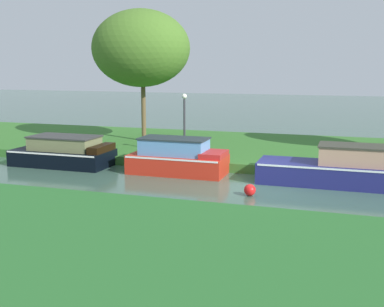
# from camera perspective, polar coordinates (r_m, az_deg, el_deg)

# --- Properties ---
(ground_plane) EXTENTS (120.00, 120.00, 0.00)m
(ground_plane) POSITION_cam_1_polar(r_m,az_deg,el_deg) (18.96, 7.10, -3.77)
(ground_plane) COLOR #3C5D4C
(riverbank_far) EXTENTS (72.00, 10.00, 0.40)m
(riverbank_far) POSITION_cam_1_polar(r_m,az_deg,el_deg) (25.69, 10.10, 0.30)
(riverbank_far) COLOR #326C28
(riverbank_far) RESTS_ON ground_plane
(riverbank_near) EXTENTS (72.00, 10.00, 0.40)m
(riverbank_near) POSITION_cam_1_polar(r_m,az_deg,el_deg) (10.64, -2.51, -13.96)
(riverbank_near) COLOR #266328
(riverbank_near) RESTS_ON ground_plane
(black_barge) EXTENTS (4.56, 2.13, 1.38)m
(black_barge) POSITION_cam_1_polar(r_m,az_deg,el_deg) (23.31, -14.63, 0.10)
(black_barge) COLOR black
(black_barge) RESTS_ON ground_plane
(red_narrowboat) EXTENTS (4.13, 1.85, 1.53)m
(red_narrowboat) POSITION_cam_1_polar(r_m,az_deg,el_deg) (20.85, -1.67, -0.54)
(red_narrowboat) COLOR red
(red_narrowboat) RESTS_ON ground_plane
(navy_cruiser) EXTENTS (8.12, 1.91, 1.58)m
(navy_cruiser) POSITION_cam_1_polar(r_m,az_deg,el_deg) (19.69, 20.26, -1.84)
(navy_cruiser) COLOR navy
(navy_cruiser) RESTS_ON ground_plane
(willow_tree_left) EXTENTS (5.39, 4.64, 7.13)m
(willow_tree_left) POSITION_cam_1_polar(r_m,az_deg,el_deg) (27.05, -5.99, 12.06)
(willow_tree_left) COLOR brown
(willow_tree_left) RESTS_ON riverbank_far
(lamp_post) EXTENTS (0.24, 0.24, 2.86)m
(lamp_post) POSITION_cam_1_polar(r_m,az_deg,el_deg) (22.94, -0.89, 4.34)
(lamp_post) COLOR #333338
(lamp_post) RESTS_ON riverbank_far
(mooring_post_near) EXTENTS (0.15, 0.15, 0.72)m
(mooring_post_near) POSITION_cam_1_polar(r_m,az_deg,el_deg) (23.89, -11.99, 0.85)
(mooring_post_near) COLOR #463B31
(mooring_post_near) RESTS_ON riverbank_far
(channel_buoy) EXTENTS (0.42, 0.42, 0.42)m
(channel_buoy) POSITION_cam_1_polar(r_m,az_deg,el_deg) (17.50, 6.74, -4.24)
(channel_buoy) COLOR red
(channel_buoy) RESTS_ON ground_plane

